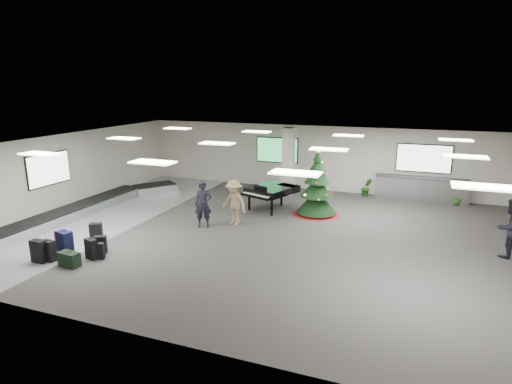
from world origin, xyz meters
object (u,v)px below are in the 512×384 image
at_px(christmas_tree, 317,192).
at_px(traveler_a, 203,204).
at_px(potted_plant_left, 366,187).
at_px(service_counter, 421,189).
at_px(grand_piano, 270,190).
at_px(potted_plant_right, 457,196).
at_px(pink_suitcase, 64,241).
at_px(baggage_carousel, 91,207).
at_px(traveler_bench, 510,228).
at_px(traveler_b, 234,203).

xyz_separation_m(christmas_tree, traveler_a, (-3.59, -2.99, -0.08)).
xyz_separation_m(christmas_tree, potted_plant_left, (1.57, 3.66, -0.50)).
distance_m(service_counter, grand_piano, 7.06).
bearing_deg(traveler_a, potted_plant_right, 13.88).
height_order(grand_piano, potted_plant_left, grand_piano).
relative_size(grand_piano, potted_plant_left, 2.72).
bearing_deg(grand_piano, pink_suitcase, -103.50).
bearing_deg(baggage_carousel, service_counter, 27.67).
bearing_deg(baggage_carousel, traveler_a, -0.74).
distance_m(grand_piano, potted_plant_right, 8.29).
relative_size(baggage_carousel, christmas_tree, 3.50).
bearing_deg(potted_plant_left, service_counter, 3.58).
xyz_separation_m(christmas_tree, traveler_bench, (6.49, -2.24, -0.02)).
xyz_separation_m(baggage_carousel, grand_piano, (6.87, 2.98, 0.61)).
height_order(traveler_a, traveler_bench, traveler_bench).
bearing_deg(grand_piano, traveler_a, -97.03).
relative_size(christmas_tree, traveler_bench, 1.49).
relative_size(pink_suitcase, potted_plant_right, 0.97).
xyz_separation_m(grand_piano, traveler_a, (-1.58, -3.04, 0.05)).
relative_size(pink_suitcase, christmas_tree, 0.27).
xyz_separation_m(baggage_carousel, pink_suitcase, (2.28, -3.83, 0.15)).
relative_size(christmas_tree, potted_plant_right, 3.60).
height_order(grand_piano, traveler_b, traveler_b).
relative_size(traveler_bench, potted_plant_left, 2.09).
bearing_deg(potted_plant_right, traveler_bench, -80.16).
bearing_deg(potted_plant_right, pink_suitcase, -139.38).
bearing_deg(grand_piano, potted_plant_left, 65.76).
relative_size(traveler_bench, potted_plant_right, 2.41).
xyz_separation_m(baggage_carousel, potted_plant_right, (14.35, 6.52, 0.17)).
relative_size(pink_suitcase, grand_piano, 0.31).
bearing_deg(christmas_tree, pink_suitcase, -134.27).
relative_size(christmas_tree, potted_plant_left, 3.11).
distance_m(service_counter, traveler_a, 10.17).
distance_m(traveler_b, potted_plant_left, 7.35).
xyz_separation_m(service_counter, grand_piano, (-5.97, -3.76, 0.28)).
relative_size(service_counter, christmas_tree, 1.46).
bearing_deg(traveler_a, potted_plant_left, 30.11).
xyz_separation_m(traveler_a, potted_plant_left, (5.15, 6.65, -0.42)).
height_order(baggage_carousel, grand_piano, grand_piano).
bearing_deg(service_counter, traveler_bench, -67.35).
relative_size(baggage_carousel, pink_suitcase, 13.04).
height_order(traveler_b, traveler_bench, traveler_bench).
distance_m(christmas_tree, potted_plant_left, 4.01).
distance_m(baggage_carousel, grand_piano, 7.51).
distance_m(grand_piano, traveler_b, 2.49).
bearing_deg(potted_plant_left, pink_suitcase, -128.06).
bearing_deg(christmas_tree, traveler_a, -140.13).
height_order(christmas_tree, traveler_b, christmas_tree).
distance_m(pink_suitcase, grand_piano, 8.22).
bearing_deg(traveler_bench, christmas_tree, -53.93).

